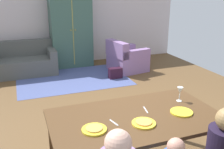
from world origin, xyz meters
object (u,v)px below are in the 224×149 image
object	(u,v)px
plate_near_woman	(181,112)
wine_glass	(180,91)
handbag	(115,73)
plate_near_man	(94,129)
armchair	(126,59)
dining_table	(136,122)
plate_near_child	(144,123)
armoire	(71,29)
couch	(23,62)

from	to	relation	value
plate_near_woman	wine_glass	world-z (taller)	wine_glass
wine_glass	handbag	distance (m)	3.23
plate_near_man	armchair	world-z (taller)	armchair
plate_near_woman	armchair	distance (m)	4.04
plate_near_man	armchair	bearing A→B (deg)	62.37
dining_table	plate_near_woman	xyz separation A→B (m)	(0.52, -0.10, 0.07)
dining_table	handbag	xyz separation A→B (m)	(1.03, 3.30, -0.57)
dining_table	handbag	world-z (taller)	dining_table
wine_glass	handbag	xyz separation A→B (m)	(0.36, 3.12, -0.76)
plate_near_child	handbag	size ratio (longest dim) A/B	0.78
plate_near_man	armoire	world-z (taller)	armoire
dining_table	armchair	xyz separation A→B (m)	(1.53, 3.79, -0.38)
plate_near_man	armoire	size ratio (longest dim) A/B	0.12
plate_near_woman	armoire	bearing A→B (deg)	92.68
plate_near_man	wine_glass	world-z (taller)	wine_glass
plate_near_man	handbag	xyz separation A→B (m)	(1.55, 3.42, -0.64)
plate_near_child	plate_near_man	bearing A→B (deg)	173.37
plate_near_man	couch	distance (m)	4.63
handbag	plate_near_man	bearing A→B (deg)	-114.38
plate_near_man	plate_near_child	xyz separation A→B (m)	(0.52, -0.06, 0.00)
couch	armoire	xyz separation A→B (m)	(1.33, 0.31, 0.75)
armoire	handbag	world-z (taller)	armoire
couch	armchair	bearing A→B (deg)	-14.52
dining_table	armoire	size ratio (longest dim) A/B	0.89
couch	handbag	distance (m)	2.39
wine_glass	couch	world-z (taller)	wine_glass
dining_table	plate_near_woman	distance (m)	0.53
dining_table	plate_near_woman	bearing A→B (deg)	-10.97
plate_near_woman	couch	bearing A→B (deg)	108.93
plate_near_man	plate_near_woman	bearing A→B (deg)	1.11
plate_near_child	armoire	xyz separation A→B (m)	(0.29, 4.94, 0.28)
plate_near_man	armchair	xyz separation A→B (m)	(2.05, 3.91, -0.45)
plate_near_woman	armchair	size ratio (longest dim) A/B	0.25
armchair	handbag	size ratio (longest dim) A/B	3.10
plate_near_child	armoire	world-z (taller)	armoire
dining_table	couch	size ratio (longest dim) A/B	1.15
plate_near_child	couch	xyz separation A→B (m)	(-1.05, 4.63, -0.46)
plate_near_man	armchair	size ratio (longest dim) A/B	0.25
plate_near_woman	couch	world-z (taller)	couch
plate_near_child	couch	size ratio (longest dim) A/B	0.15
dining_table	armoire	xyz separation A→B (m)	(0.29, 4.76, 0.35)
couch	armchair	xyz separation A→B (m)	(2.58, -0.67, 0.01)
dining_table	plate_near_child	bearing A→B (deg)	-90.00
plate_near_woman	armchair	xyz separation A→B (m)	(1.01, 3.89, -0.45)
plate_near_man	couch	size ratio (longest dim) A/B	0.15
plate_near_man	dining_table	bearing A→B (deg)	13.09
plate_near_child	couch	distance (m)	4.77
couch	plate_near_woman	bearing A→B (deg)	-71.07
plate_near_woman	plate_near_man	bearing A→B (deg)	-178.89
plate_near_woman	handbag	size ratio (longest dim) A/B	0.78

